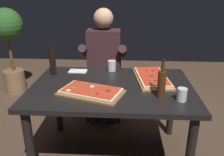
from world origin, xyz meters
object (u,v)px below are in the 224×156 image
dining_table (112,95)px  pizza_rectangular_left (152,78)px  diner_chair (105,77)px  tumbler_far_side (182,95)px  tumbler_near_camera (112,66)px  seated_diner (104,60)px  oil_bottle_amber (162,83)px  potted_plant_corner (8,39)px  pizza_rectangular_front (91,92)px  wine_bottle_dark (53,62)px

dining_table → pizza_rectangular_left: pizza_rectangular_left is taller
diner_chair → tumbler_far_side: bearing=-58.6°
tumbler_near_camera → seated_diner: bearing=108.5°
tumbler_far_side → seated_diner: bearing=124.4°
oil_bottle_amber → diner_chair: (-0.53, 1.06, -0.37)m
oil_bottle_amber → potted_plant_corner: 2.58m
potted_plant_corner → dining_table: bearing=-41.7°
tumbler_near_camera → diner_chair: size_ratio=0.12×
pizza_rectangular_left → diner_chair: bearing=126.0°
pizza_rectangular_front → seated_diner: size_ratio=0.43×
diner_chair → pizza_rectangular_front: bearing=-90.8°
pizza_rectangular_left → tumbler_far_side: 0.46m
dining_table → potted_plant_corner: potted_plant_corner is taller
pizza_rectangular_front → potted_plant_corner: 2.17m
pizza_rectangular_left → tumbler_near_camera: bearing=149.7°
pizza_rectangular_front → diner_chair: diner_chair is taller
dining_table → pizza_rectangular_front: bearing=-129.7°
pizza_rectangular_front → dining_table: bearing=50.3°
tumbler_far_side → seated_diner: (-0.68, 1.00, -0.05)m
wine_bottle_dark → tumbler_near_camera: bearing=14.4°
tumbler_far_side → potted_plant_corner: size_ratio=0.08×
dining_table → diner_chair: diner_chair is taller
tumbler_far_side → pizza_rectangular_left: bearing=112.8°
wine_bottle_dark → tumbler_near_camera: 0.59m
wine_bottle_dark → oil_bottle_amber: size_ratio=1.02×
pizza_rectangular_left → tumbler_near_camera: tumbler_near_camera is taller
tumbler_near_camera → diner_chair: (-0.12, 0.47, -0.30)m
tumbler_far_side → wine_bottle_dark: bearing=155.9°
tumbler_near_camera → diner_chair: diner_chair is taller
pizza_rectangular_front → pizza_rectangular_left: size_ratio=0.99×
pizza_rectangular_left → oil_bottle_amber: (0.03, -0.37, 0.10)m
oil_bottle_amber → diner_chair: bearing=116.7°
pizza_rectangular_left → tumbler_far_side: tumbler_far_side is taller
wine_bottle_dark → diner_chair: 0.85m
seated_diner → potted_plant_corner: seated_diner is taller
dining_table → oil_bottle_amber: oil_bottle_amber is taller
seated_diner → potted_plant_corner: 1.62m
potted_plant_corner → pizza_rectangular_front: bearing=-48.1°
potted_plant_corner → oil_bottle_amber: bearing=-39.3°
tumbler_near_camera → oil_bottle_amber: bearing=-54.9°
wine_bottle_dark → tumbler_near_camera: (0.56, 0.14, -0.08)m
wine_bottle_dark → seated_diner: seated_diner is taller
oil_bottle_amber → diner_chair: oil_bottle_amber is taller
wine_bottle_dark → tumbler_far_side: size_ratio=3.16×
pizza_rectangular_left → tumbler_near_camera: (-0.39, 0.23, 0.03)m
seated_diner → oil_bottle_amber: bearing=-60.5°
potted_plant_corner → diner_chair: bearing=-21.3°
diner_chair → seated_diner: bearing=-90.0°
oil_bottle_amber → tumbler_far_side: 0.17m
potted_plant_corner → seated_diner: bearing=-25.3°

